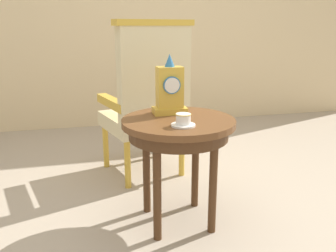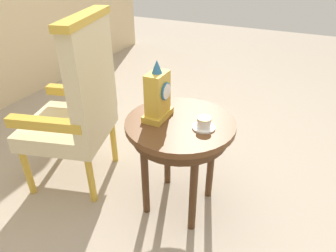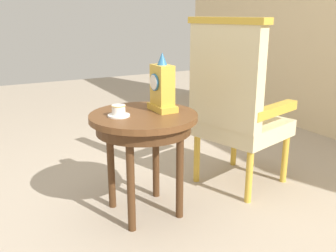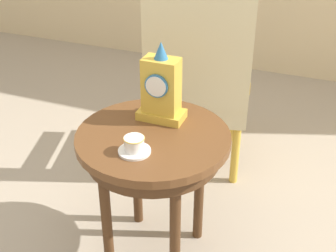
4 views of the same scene
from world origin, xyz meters
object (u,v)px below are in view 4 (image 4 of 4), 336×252
side_table (153,152)px  mantel_clock (161,89)px  teacup_left (134,146)px  armchair (197,72)px

side_table → mantel_clock: mantel_clock is taller
teacup_left → armchair: (-0.03, 0.83, -0.05)m
side_table → teacup_left: size_ratio=5.03×
mantel_clock → side_table: bearing=-82.7°
teacup_left → mantel_clock: mantel_clock is taller
side_table → armchair: 0.69m
teacup_left → armchair: size_ratio=0.11×
side_table → teacup_left: teacup_left is taller
mantel_clock → armchair: 0.58m
side_table → teacup_left: 0.18m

